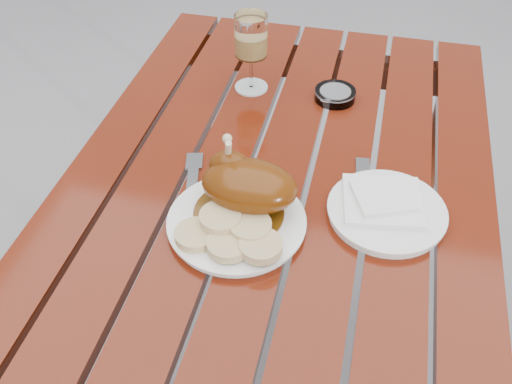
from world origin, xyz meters
TOP-DOWN VIEW (x-y plane):
  - ground at (0.00, 0.00)m, footprint 60.00×60.00m
  - table at (0.00, 0.00)m, footprint 0.80×1.20m
  - dinner_plate at (-0.04, -0.15)m, footprint 0.31×0.31m
  - roast_duck at (-0.04, -0.11)m, footprint 0.18×0.16m
  - bread_dumplings at (-0.04, -0.20)m, footprint 0.18×0.11m
  - wine_glass at (-0.12, 0.28)m, footprint 0.09×0.09m
  - side_plate at (0.21, -0.07)m, footprint 0.25×0.25m
  - napkin at (0.20, -0.06)m, footprint 0.15×0.15m
  - ashtray at (0.07, 0.28)m, footprint 0.10×0.10m
  - fork at (-0.15, -0.08)m, footprint 0.06×0.16m
  - knife at (0.17, -0.06)m, footprint 0.04×0.20m

SIDE VIEW (x-z plane):
  - ground at x=0.00m, z-range 0.00..0.00m
  - table at x=0.00m, z-range 0.00..0.75m
  - fork at x=-0.15m, z-range 0.75..0.76m
  - knife at x=0.17m, z-range 0.75..0.76m
  - dinner_plate at x=-0.04m, z-range 0.75..0.77m
  - side_plate at x=0.21m, z-range 0.75..0.77m
  - ashtray at x=0.07m, z-range 0.75..0.77m
  - napkin at x=0.20m, z-range 0.77..0.78m
  - bread_dumplings at x=-0.04m, z-range 0.77..0.80m
  - roast_duck at x=-0.04m, z-range 0.75..0.87m
  - wine_glass at x=-0.12m, z-range 0.75..0.93m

